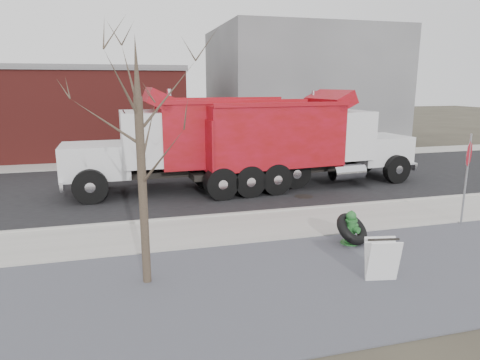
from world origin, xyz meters
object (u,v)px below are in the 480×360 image
object	(u,v)px
truck_tire	(352,229)
sandwich_board	(382,259)
dump_truck_red_b	(197,139)
dump_truck_red_a	(298,139)
stop_sign	(468,164)
fire_hydrant	(351,229)

from	to	relation	value
truck_tire	sandwich_board	world-z (taller)	sandwich_board
truck_tire	sandwich_board	distance (m)	2.25
sandwich_board	dump_truck_red_b	xyz separation A→B (m)	(-2.43, 9.51, 1.54)
dump_truck_red_a	dump_truck_red_b	bearing A→B (deg)	167.28
truck_tire	dump_truck_red_b	bearing A→B (deg)	111.87
stop_sign	dump_truck_red_b	size ratio (longest dim) A/B	0.29
truck_tire	fire_hydrant	bearing A→B (deg)	-160.84
fire_hydrant	dump_truck_red_b	world-z (taller)	dump_truck_red_b
truck_tire	dump_truck_red_a	xyz separation A→B (m)	(1.23, 6.78, 1.57)
stop_sign	dump_truck_red_b	bearing A→B (deg)	121.72
fire_hydrant	truck_tire	size ratio (longest dim) A/B	0.75
fire_hydrant	dump_truck_red_b	distance (m)	8.05
fire_hydrant	dump_truck_red_b	bearing A→B (deg)	87.99
dump_truck_red_b	stop_sign	bearing A→B (deg)	134.67
fire_hydrant	dump_truck_red_a	size ratio (longest dim) A/B	0.10
truck_tire	dump_truck_red_a	size ratio (longest dim) A/B	0.13
sandwich_board	dump_truck_red_b	size ratio (longest dim) A/B	0.10
dump_truck_red_a	dump_truck_red_b	size ratio (longest dim) A/B	1.02
sandwich_board	dump_truck_red_a	world-z (taller)	dump_truck_red_a
stop_sign	sandwich_board	xyz separation A→B (m)	(-4.61, -2.78, -1.40)
stop_sign	sandwich_board	distance (m)	5.56
fire_hydrant	dump_truck_red_b	xyz separation A→B (m)	(-2.89, 7.33, 1.62)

